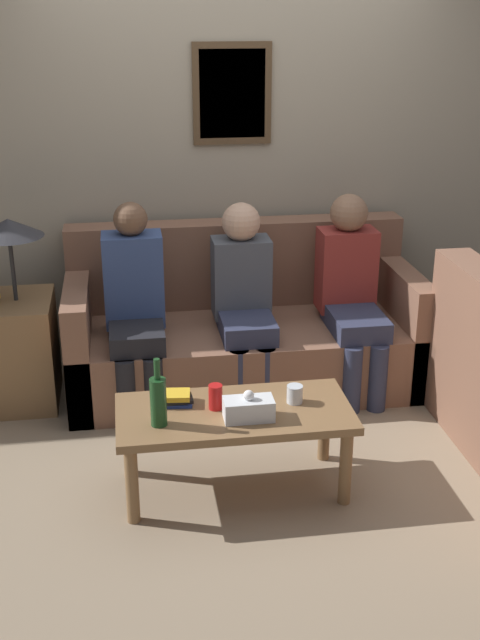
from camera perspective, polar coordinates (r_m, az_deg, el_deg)
The scene contains 13 objects.
ground_plane at distance 4.60m, azimuth 1.25°, elevation -7.15°, with size 16.00×16.00×0.00m, color gray.
wall_back at distance 5.12m, azimuth -0.61°, elevation 11.40°, with size 9.00×0.08×2.60m.
couch_main at distance 4.95m, azimuth 0.19°, elevation -0.87°, with size 2.11×0.91×0.95m.
coffee_table at distance 3.83m, azimuth -0.40°, elevation -7.23°, with size 1.11×0.52×0.43m.
side_table_with_lamp at distance 4.85m, azimuth -16.04°, elevation -1.51°, with size 0.52×0.52×1.11m.
wine_bottle at distance 3.63m, azimuth -5.83°, elevation -5.70°, with size 0.08×0.08×0.33m.
drinking_glass at distance 3.85m, azimuth 3.91°, elevation -5.28°, with size 0.08×0.08×0.09m.
book_stack at distance 3.85m, azimuth -4.50°, elevation -5.58°, with size 0.16×0.12×0.06m.
soda_can at distance 3.78m, azimuth -1.75°, elevation -5.49°, with size 0.07×0.07×0.12m.
tissue_box at distance 3.70m, azimuth 0.62°, elevation -6.31°, with size 0.23×0.12×0.15m.
person_left at distance 4.60m, azimuth -7.49°, elevation 1.31°, with size 0.34×0.57×1.18m.
person_middle at distance 4.70m, azimuth 0.28°, elevation 1.84°, with size 0.34×0.60×1.14m.
person_right at distance 4.83m, azimuth 7.91°, elevation 2.26°, with size 0.34×0.65×1.17m.
Camera 1 is at (-0.70, -3.97, 2.22)m, focal length 45.00 mm.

